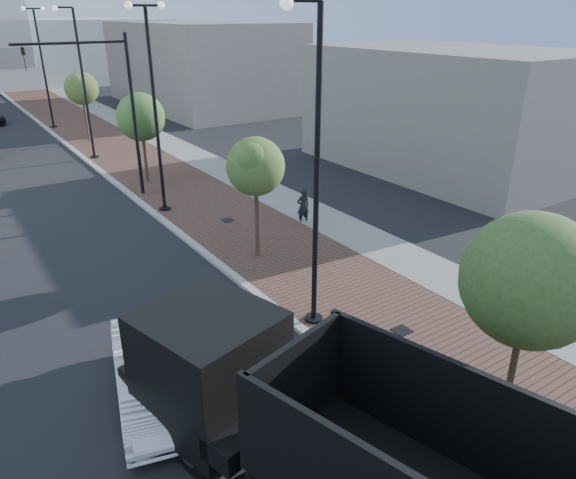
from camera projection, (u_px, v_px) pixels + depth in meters
sidewalk at (111, 136)px, 40.64m from camera, size 7.00×140.00×0.12m
concrete_strip at (145, 132)px, 42.03m from camera, size 2.40×140.00×0.13m
curb at (64, 142)px, 38.83m from camera, size 0.30×140.00×0.14m
dump_truck at (332, 452)px, 9.62m from camera, size 5.89×13.65×3.51m
white_sedan at (152, 373)px, 12.86m from camera, size 2.74×4.97×1.55m
pedestrian at (303, 206)px, 23.72m from camera, size 0.65×0.47×1.65m
streetlight_1 at (313, 190)px, 14.59m from camera, size 1.44×0.56×9.21m
streetlight_2 at (155, 110)px, 23.58m from camera, size 1.72×0.56×9.28m
streetlight_3 at (83, 91)px, 32.83m from camera, size 1.44×0.56×9.21m
streetlight_4 at (43, 68)px, 41.81m from camera, size 1.72×0.56×9.28m
traffic_mast at (114, 100)px, 25.33m from camera, size 5.09×0.20×8.00m
tree_0 at (531, 280)px, 10.87m from camera, size 2.87×2.87×5.24m
tree_1 at (256, 167)px, 19.27m from camera, size 2.24×2.16×4.77m
tree_2 at (141, 117)px, 28.39m from camera, size 2.59×2.57×4.96m
tree_3 at (82, 88)px, 37.42m from camera, size 2.37×2.32×5.06m
commercial_block_ne at (200, 65)px, 53.11m from camera, size 12.00×22.00×8.00m
commercial_block_e at (448, 110)px, 31.55m from camera, size 10.00×16.00×7.00m
utility_cover_1 at (402, 330)px, 15.73m from camera, size 0.50×0.50×0.02m
utility_cover_2 at (227, 220)px, 24.09m from camera, size 0.50×0.50×0.02m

